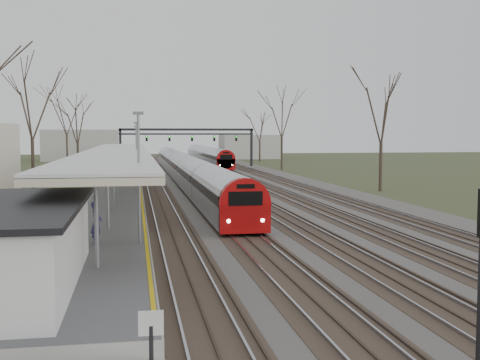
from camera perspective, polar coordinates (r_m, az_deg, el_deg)
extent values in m
cube|color=#474442|center=(64.78, -2.96, -0.19)|extent=(24.00, 160.00, 0.10)
cube|color=#4C3828|center=(64.32, -8.27, -0.22)|extent=(2.60, 160.00, 0.06)
cube|color=gray|center=(64.30, -8.91, -0.17)|extent=(0.07, 160.00, 0.12)
cube|color=gray|center=(64.34, -7.63, -0.15)|extent=(0.07, 160.00, 0.12)
cube|color=#4C3828|center=(64.52, -5.16, -0.18)|extent=(2.60, 160.00, 0.06)
cube|color=gray|center=(64.46, -5.80, -0.13)|extent=(0.07, 160.00, 0.12)
cube|color=gray|center=(64.58, -4.53, -0.11)|extent=(0.07, 160.00, 0.12)
cube|color=#4C3828|center=(64.90, -2.08, -0.14)|extent=(2.60, 160.00, 0.06)
cube|color=gray|center=(64.80, -2.71, -0.09)|extent=(0.07, 160.00, 0.12)
cube|color=gray|center=(65.00, -1.46, -0.07)|extent=(0.07, 160.00, 0.12)
cube|color=#4C3828|center=(65.47, 0.95, -0.10)|extent=(2.60, 160.00, 0.06)
cube|color=gray|center=(65.34, 0.34, -0.05)|extent=(0.07, 160.00, 0.12)
cube|color=gray|center=(65.61, 1.57, -0.03)|extent=(0.07, 160.00, 0.12)
cube|color=#4C3828|center=(66.22, 3.93, -0.06)|extent=(2.60, 160.00, 0.06)
cube|color=gray|center=(66.05, 3.32, -0.01)|extent=(0.07, 160.00, 0.12)
cube|color=gray|center=(66.39, 4.53, 0.01)|extent=(0.07, 160.00, 0.12)
cube|color=#9E9B93|center=(46.85, -11.37, -1.47)|extent=(3.50, 69.00, 1.00)
cylinder|color=slate|center=(19.32, -13.45, -3.81)|extent=(0.14, 0.14, 3.00)
cylinder|color=slate|center=(27.26, -12.43, -1.43)|extent=(0.14, 0.14, 3.00)
cylinder|color=slate|center=(35.22, -11.88, -0.13)|extent=(0.14, 0.14, 3.00)
cylinder|color=slate|center=(43.20, -11.53, 0.70)|extent=(0.14, 0.14, 3.00)
cylinder|color=slate|center=(51.18, -11.28, 1.27)|extent=(0.14, 0.14, 3.00)
cylinder|color=slate|center=(59.17, -11.11, 1.68)|extent=(0.14, 0.14, 3.00)
cube|color=silver|center=(42.13, -11.59, 2.72)|extent=(4.10, 50.00, 0.12)
cube|color=beige|center=(42.13, -11.59, 2.49)|extent=(4.10, 50.00, 0.25)
cube|color=black|center=(94.14, -11.27, 2.96)|extent=(0.35, 0.35, 6.00)
cube|color=black|center=(95.89, 1.09, 3.07)|extent=(0.35, 0.35, 6.00)
cube|color=black|center=(94.44, -5.05, 4.79)|extent=(21.00, 0.35, 0.35)
cube|color=black|center=(94.44, -5.04, 4.37)|extent=(21.00, 0.25, 0.25)
cube|color=black|center=(93.91, -8.84, 3.90)|extent=(0.32, 0.22, 0.85)
sphere|color=#0CFF19|center=(93.77, -8.84, 4.06)|extent=(0.16, 0.16, 0.16)
cube|color=black|center=(94.05, -6.70, 3.93)|extent=(0.32, 0.22, 0.85)
sphere|color=#0CFF19|center=(93.91, -6.70, 4.08)|extent=(0.16, 0.16, 0.16)
cube|color=black|center=(94.31, -4.58, 3.94)|extent=(0.32, 0.22, 0.85)
sphere|color=#0CFF19|center=(94.17, -4.57, 4.10)|extent=(0.16, 0.16, 0.16)
cube|color=black|center=(94.70, -2.46, 3.96)|extent=(0.32, 0.22, 0.85)
sphere|color=#0CFF19|center=(94.56, -2.45, 4.11)|extent=(0.16, 0.16, 0.16)
cube|color=black|center=(95.22, -0.37, 3.96)|extent=(0.32, 0.22, 0.85)
sphere|color=#0CFF19|center=(95.08, -0.35, 4.11)|extent=(0.16, 0.16, 0.16)
cylinder|color=#2D231C|center=(57.89, -19.04, 1.44)|extent=(0.30, 0.30, 4.95)
cylinder|color=#2D231C|center=(55.65, 13.19, 1.22)|extent=(0.30, 0.30, 4.50)
cube|color=#B8BBC4|center=(66.85, -5.34, 0.84)|extent=(2.55, 75.00, 1.60)
cylinder|color=#B8BBC4|center=(66.81, -5.35, 1.40)|extent=(2.60, 74.70, 2.60)
cube|color=black|center=(66.81, -5.35, 1.49)|extent=(2.62, 74.40, 0.55)
cube|color=#9E0909|center=(29.89, 0.46, -3.62)|extent=(2.55, 0.50, 1.50)
cylinder|color=#9E0909|center=(29.85, 0.44, -2.28)|extent=(2.60, 0.60, 2.60)
cube|color=black|center=(29.55, 0.53, -1.76)|extent=(1.70, 0.12, 0.70)
sphere|color=white|center=(29.56, -1.10, -3.91)|extent=(0.22, 0.22, 0.22)
sphere|color=white|center=(29.87, 2.13, -3.82)|extent=(0.22, 0.22, 0.22)
cube|color=black|center=(66.91, -5.34, 0.05)|extent=(1.80, 74.00, 0.35)
cube|color=#B8BBC4|center=(104.80, -3.18, 2.14)|extent=(2.55, 45.00, 1.60)
cylinder|color=#B8BBC4|center=(104.78, -3.18, 2.49)|extent=(2.60, 44.70, 2.60)
cube|color=black|center=(104.77, -3.18, 2.55)|extent=(2.62, 44.40, 0.55)
cube|color=#9E0909|center=(82.62, -1.34, 1.50)|extent=(2.55, 0.50, 1.50)
cylinder|color=#9E0909|center=(82.64, -1.35, 1.99)|extent=(2.60, 0.60, 2.60)
cube|color=black|center=(82.36, -1.32, 2.19)|extent=(1.70, 0.12, 0.70)
sphere|color=white|center=(82.31, -1.91, 1.42)|extent=(0.22, 0.22, 0.22)
sphere|color=white|center=(82.56, -0.74, 1.43)|extent=(0.22, 0.22, 0.22)
cube|color=black|center=(104.84, -3.17, 1.63)|extent=(1.80, 44.00, 0.35)
imported|color=navy|center=(23.54, -13.45, -3.99)|extent=(0.51, 0.67, 1.67)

